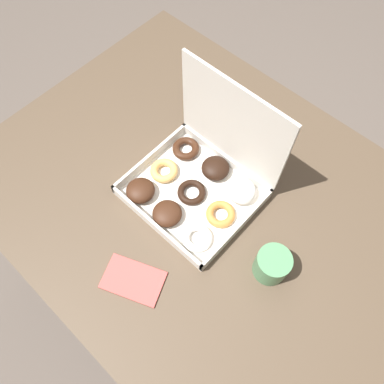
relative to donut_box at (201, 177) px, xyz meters
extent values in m
plane|color=#564C44|center=(0.05, -0.01, -0.83)|extent=(8.00, 8.00, 0.00)
cube|color=#4C3D2D|center=(0.05, -0.01, -0.07)|extent=(1.29, 0.94, 0.03)
cylinder|color=#4C3D2D|center=(-0.54, -0.43, -0.45)|extent=(0.06, 0.06, 0.74)
cylinder|color=#4C3D2D|center=(-0.54, 0.41, -0.45)|extent=(0.06, 0.06, 0.74)
cube|color=silver|center=(0.00, -0.03, -0.05)|extent=(0.33, 0.28, 0.01)
cube|color=beige|center=(0.00, -0.17, -0.03)|extent=(0.33, 0.01, 0.03)
cube|color=beige|center=(0.00, 0.10, -0.03)|extent=(0.33, 0.01, 0.03)
cube|color=beige|center=(-0.16, -0.03, -0.03)|extent=(0.01, 0.28, 0.03)
cube|color=beige|center=(0.16, -0.03, -0.03)|extent=(0.01, 0.28, 0.03)
cube|color=beige|center=(0.00, 0.11, 0.12)|extent=(0.33, 0.01, 0.27)
ellipsoid|color=#381E11|center=(-0.10, -0.13, -0.03)|extent=(0.08, 0.08, 0.04)
ellipsoid|color=#381E11|center=(0.00, -0.13, -0.03)|extent=(0.08, 0.08, 0.04)
torus|color=white|center=(0.10, -0.12, -0.04)|extent=(0.08, 0.08, 0.02)
torus|color=tan|center=(-0.10, -0.04, -0.03)|extent=(0.08, 0.08, 0.02)
torus|color=black|center=(0.00, -0.04, -0.04)|extent=(0.08, 0.08, 0.02)
torus|color=#B77A38|center=(0.10, -0.03, -0.04)|extent=(0.08, 0.08, 0.02)
torus|color=#381E11|center=(-0.11, 0.06, -0.03)|extent=(0.08, 0.08, 0.02)
ellipsoid|color=black|center=(0.00, 0.06, -0.03)|extent=(0.08, 0.08, 0.04)
ellipsoid|color=white|center=(0.10, 0.05, -0.02)|extent=(0.08, 0.08, 0.05)
cylinder|color=#4C8456|center=(0.28, -0.06, -0.01)|extent=(0.08, 0.08, 0.08)
cylinder|color=black|center=(0.28, -0.06, 0.03)|extent=(0.07, 0.07, 0.01)
cube|color=#CC4C47|center=(0.05, -0.30, -0.05)|extent=(0.17, 0.14, 0.01)
camera|label=1|loc=(0.31, -0.38, 0.86)|focal=35.00mm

